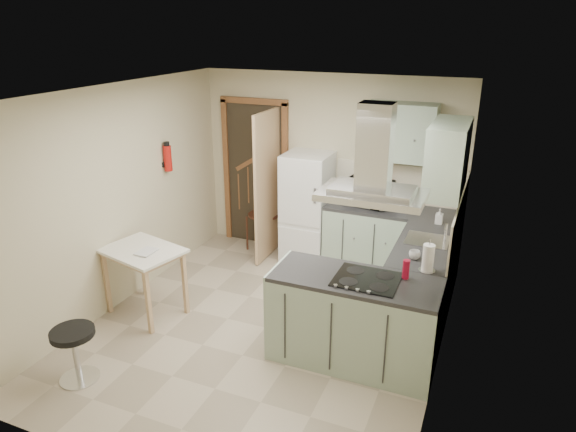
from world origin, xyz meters
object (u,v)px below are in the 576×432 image
at_px(drop_leaf_table, 146,281).
at_px(stool, 76,355).
at_px(peninsula, 354,320).
at_px(fridge, 307,208).
at_px(bentwood_chair, 264,215).
at_px(microwave, 368,192).
at_px(extractor_hood, 372,195).

bearing_deg(drop_leaf_table, stool, -69.89).
xyz_separation_m(peninsula, drop_leaf_table, (-2.39, -0.04, -0.06)).
relative_size(fridge, bentwood_chair, 1.47).
height_order(drop_leaf_table, stool, drop_leaf_table).
height_order(stool, microwave, microwave).
relative_size(drop_leaf_table, microwave, 1.45).
xyz_separation_m(extractor_hood, drop_leaf_table, (-2.49, -0.04, -1.33)).
xyz_separation_m(fridge, bentwood_chair, (-0.71, 0.12, -0.24)).
xyz_separation_m(drop_leaf_table, stool, (0.13, -1.21, -0.13)).
bearing_deg(bentwood_chair, extractor_hood, -43.19).
bearing_deg(stool, extractor_hood, 27.89).
relative_size(bentwood_chair, microwave, 1.76).
relative_size(drop_leaf_table, stool, 1.59).
bearing_deg(fridge, microwave, 3.08).
height_order(extractor_hood, stool, extractor_hood).
bearing_deg(microwave, peninsula, -69.06).
bearing_deg(microwave, bentwood_chair, -173.69).
bearing_deg(microwave, drop_leaf_table, -124.33).
height_order(peninsula, drop_leaf_table, peninsula).
height_order(drop_leaf_table, bentwood_chair, bentwood_chair).
bearing_deg(peninsula, drop_leaf_table, -179.02).
relative_size(bentwood_chair, stool, 1.93).
distance_m(drop_leaf_table, stool, 1.22).
bearing_deg(extractor_hood, peninsula, 180.00).
bearing_deg(microwave, fridge, -167.58).
relative_size(peninsula, bentwood_chair, 1.52).
bearing_deg(microwave, extractor_hood, -66.37).
bearing_deg(drop_leaf_table, peninsula, 15.05).
xyz_separation_m(peninsula, extractor_hood, (0.10, 0.00, 1.27)).
bearing_deg(fridge, peninsula, -58.26).
height_order(extractor_hood, drop_leaf_table, extractor_hood).
height_order(drop_leaf_table, microwave, microwave).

